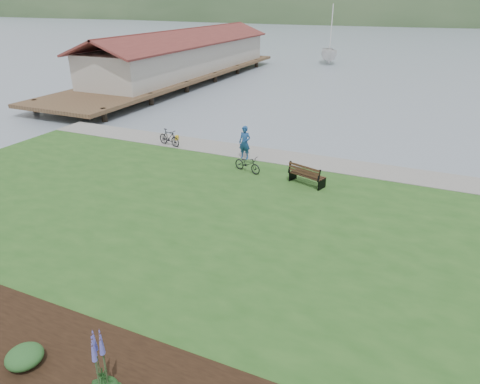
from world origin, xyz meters
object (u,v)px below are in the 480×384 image
Objects in this scene: person at (245,140)px; bicycle_a at (248,164)px; sailboat at (328,64)px; park_bench at (306,175)px.

person reaches higher than bicycle_a.
sailboat reaches higher than person.
sailboat reaches higher than bicycle_a.
bicycle_a is (-3.15, 0.41, -0.10)m from park_bench.
park_bench is 44.45m from sailboat.
park_bench reaches higher than bicycle_a.
sailboat is (-5.24, 41.33, -1.47)m from person.
park_bench is 3.18m from bicycle_a.
person is at bearing 45.08° from bicycle_a.
park_bench is at bearing -24.78° from person.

